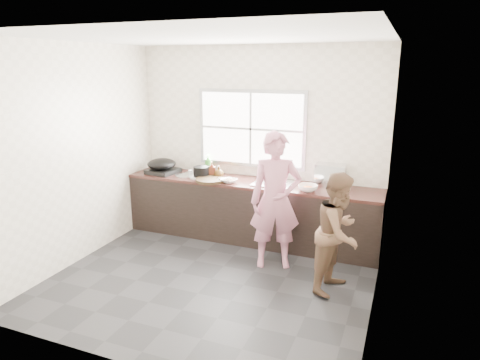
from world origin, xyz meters
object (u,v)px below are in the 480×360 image
at_px(woman, 275,205).
at_px(dish_rack, 331,175).
at_px(person_side, 339,233).
at_px(wok, 162,164).
at_px(bowl_crabs, 308,188).
at_px(bottle_brown_short, 219,172).
at_px(bowl_held, 282,184).
at_px(bottle_green, 208,164).
at_px(bottle_brown_tall, 212,170).
at_px(cutting_board, 210,180).
at_px(glass_jar, 191,173).
at_px(pot_lid_left, 184,175).
at_px(burner, 163,171).
at_px(pot_lid_right, 193,173).
at_px(bowl_mince, 229,181).
at_px(black_pot, 201,172).
at_px(plate_food, 198,177).

xyz_separation_m(woman, dish_rack, (0.50, 0.86, 0.22)).
xyz_separation_m(person_side, wok, (-2.78, 0.92, 0.33)).
height_order(bowl_crabs, bottle_brown_short, bottle_brown_short).
distance_m(person_side, bowl_crabs, 1.00).
height_order(bowl_held, bottle_green, bottle_green).
distance_m(bottle_green, bottle_brown_tall, 0.25).
bearing_deg(cutting_board, glass_jar, 158.95).
bearing_deg(bottle_brown_tall, pot_lid_left, -164.86).
bearing_deg(bottle_brown_tall, bowl_held, -6.62).
xyz_separation_m(burner, wok, (-0.01, -0.01, 0.11)).
relative_size(bottle_brown_tall, bottle_brown_short, 1.30).
xyz_separation_m(bottle_brown_short, glass_jar, (-0.42, -0.08, -0.03)).
xyz_separation_m(pot_lid_left, pot_lid_right, (0.05, 0.17, -0.00)).
distance_m(bottle_brown_tall, pot_lid_left, 0.42).
bearing_deg(woman, bowl_mince, 127.82).
distance_m(woman, black_pot, 1.44).
bearing_deg(woman, pot_lid_right, 132.28).
height_order(woman, bowl_crabs, woman).
relative_size(bottle_brown_short, pot_lid_left, 0.60).
height_order(woman, pot_lid_right, woman).
bearing_deg(black_pot, plate_food, -143.70).
xyz_separation_m(woman, glass_jar, (-1.47, 0.60, 0.12)).
distance_m(person_side, bottle_brown_tall, 2.25).
xyz_separation_m(bottle_brown_tall, glass_jar, (-0.30, -0.10, -0.06)).
distance_m(plate_food, bottle_brown_tall, 0.23).
bearing_deg(person_side, wok, 86.48).
distance_m(person_side, black_pot, 2.32).
distance_m(bottle_brown_short, glass_jar, 0.43).
bearing_deg(person_side, plate_food, 82.75).
bearing_deg(bowl_crabs, woman, -119.11).
xyz_separation_m(burner, pot_lid_left, (0.37, -0.03, -0.02)).
bearing_deg(bowl_held, plate_food, -179.72).
xyz_separation_m(bottle_green, dish_rack, (1.83, -0.03, 0.01)).
bearing_deg(pot_lid_right, burner, -162.34).
xyz_separation_m(black_pot, pot_lid_right, (-0.23, 0.16, -0.07)).
height_order(black_pot, pot_lid_right, black_pot).
bearing_deg(pot_lid_left, wok, 176.68).
relative_size(bowl_crabs, bottle_brown_short, 1.27).
relative_size(person_side, pot_lid_right, 5.86).
relative_size(cutting_board, pot_lid_right, 1.78).
bearing_deg(bowl_crabs, plate_food, 177.68).
distance_m(bowl_mince, bowl_held, 0.73).
relative_size(woman, burner, 3.88).
bearing_deg(cutting_board, black_pot, 145.14).
distance_m(black_pot, dish_rack, 1.82).
relative_size(burner, wok, 0.96).
bearing_deg(wok, person_side, -18.37).
bearing_deg(bottle_green, dish_rack, -0.90).
xyz_separation_m(plate_food, glass_jar, (-0.13, 0.03, 0.04)).
relative_size(person_side, pot_lid_left, 4.99).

